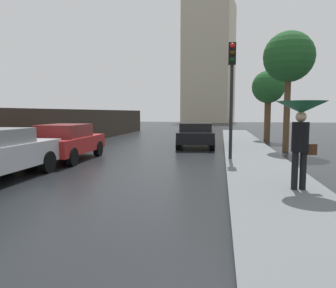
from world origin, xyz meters
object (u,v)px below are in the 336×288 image
traffic_light (232,79)px  street_tree_near (289,58)px  car_red_far_ahead (67,141)px  street_tree_far (268,88)px  car_black_near_kerb (196,134)px  pedestrian_with_umbrella_near (301,119)px

traffic_light → street_tree_near: bearing=54.2°
car_red_far_ahead → street_tree_far: size_ratio=0.89×
car_red_far_ahead → traffic_light: 6.57m
car_black_near_kerb → street_tree_near: street_tree_near is taller
car_red_far_ahead → traffic_light: traffic_light is taller
car_black_near_kerb → car_red_far_ahead: size_ratio=1.04×
car_black_near_kerb → traffic_light: (1.66, -5.00, 2.32)m
car_red_far_ahead → pedestrian_with_umbrella_near: 8.57m
street_tree_far → street_tree_near: bearing=-89.0°
street_tree_far → car_red_far_ahead: bearing=-132.4°
car_black_near_kerb → street_tree_far: (4.17, 4.06, 2.62)m
car_black_near_kerb → traffic_light: size_ratio=0.99×
car_red_far_ahead → street_tree_far: (8.65, 9.47, 2.58)m
car_black_near_kerb → street_tree_far: 6.38m
pedestrian_with_umbrella_near → traffic_light: 4.84m
car_black_near_kerb → car_red_far_ahead: bearing=-133.7°
street_tree_far → pedestrian_with_umbrella_near: bearing=-94.9°
car_red_far_ahead → street_tree_near: street_tree_near is taller
pedestrian_with_umbrella_near → traffic_light: (-1.35, 4.45, 1.32)m
traffic_light → street_tree_near: size_ratio=0.76×
car_black_near_kerb → pedestrian_with_umbrella_near: pedestrian_with_umbrella_near is taller
pedestrian_with_umbrella_near → street_tree_far: bearing=-103.1°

